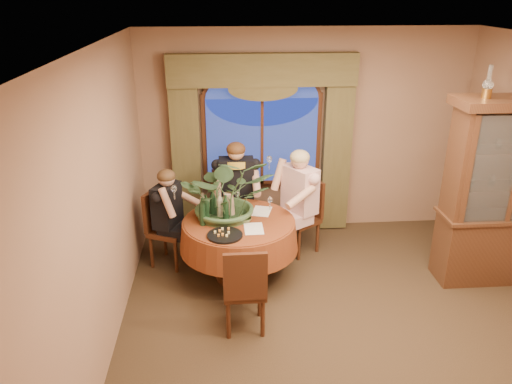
{
  "coord_description": "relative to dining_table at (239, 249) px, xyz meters",
  "views": [
    {
      "loc": [
        -1.16,
        -4.08,
        3.25
      ],
      "look_at": [
        -0.78,
        1.14,
        1.1
      ],
      "focal_mm": 35.0,
      "sensor_mm": 36.0,
      "label": 1
    }
  ],
  "objects": [
    {
      "name": "floor",
      "position": [
        0.98,
        -1.14,
        -0.38
      ],
      "size": [
        5.0,
        5.0,
        0.0
      ],
      "primitive_type": "plane",
      "color": "black",
      "rests_on": "ground"
    },
    {
      "name": "wall_back",
      "position": [
        0.98,
        1.36,
        1.02
      ],
      "size": [
        4.5,
        0.0,
        4.5
      ],
      "primitive_type": "plane",
      "rotation": [
        1.57,
        0.0,
        0.0
      ],
      "color": "#86624B",
      "rests_on": "ground"
    },
    {
      "name": "ceiling",
      "position": [
        0.98,
        -1.14,
        2.42
      ],
      "size": [
        5.0,
        5.0,
        0.0
      ],
      "primitive_type": "plane",
      "rotation": [
        3.14,
        0.0,
        0.0
      ],
      "color": "white",
      "rests_on": "wall_back"
    },
    {
      "name": "window",
      "position": [
        0.38,
        1.29,
        0.92
      ],
      "size": [
        1.62,
        0.1,
        1.32
      ],
      "primitive_type": null,
      "color": "navy",
      "rests_on": "wall_back"
    },
    {
      "name": "arched_transom",
      "position": [
        0.38,
        1.29,
        1.71
      ],
      "size": [
        1.6,
        0.06,
        0.44
      ],
      "primitive_type": null,
      "color": "navy",
      "rests_on": "wall_back"
    },
    {
      "name": "drapery_left",
      "position": [
        -0.65,
        1.24,
        0.8
      ],
      "size": [
        0.38,
        0.14,
        2.32
      ],
      "primitive_type": "cube",
      "color": "#484122",
      "rests_on": "floor"
    },
    {
      "name": "drapery_right",
      "position": [
        1.41,
        1.24,
        0.8
      ],
      "size": [
        0.38,
        0.14,
        2.32
      ],
      "primitive_type": "cube",
      "color": "#484122",
      "rests_on": "floor"
    },
    {
      "name": "swag_valance",
      "position": [
        0.38,
        1.21,
        1.9
      ],
      "size": [
        2.45,
        0.16,
        0.42
      ],
      "primitive_type": null,
      "color": "#484122",
      "rests_on": "wall_back"
    },
    {
      "name": "dining_table",
      "position": [
        0.0,
        0.0,
        0.0
      ],
      "size": [
        1.82,
        1.82,
        0.75
      ],
      "primitive_type": "cylinder",
      "rotation": [
        0.0,
        0.0,
        0.39
      ],
      "color": "maroon",
      "rests_on": "floor"
    },
    {
      "name": "china_cabinet",
      "position": [
        2.97,
        -0.23,
        0.72
      ],
      "size": [
        1.35,
        0.53,
        2.18
      ],
      "primitive_type": "cube",
      "color": "#381F12",
      "rests_on": "floor"
    },
    {
      "name": "oil_lamp_left",
      "position": [
        2.59,
        -0.23,
        1.98
      ],
      "size": [
        0.11,
        0.11,
        0.34
      ],
      "primitive_type": null,
      "color": "#A5722D",
      "rests_on": "china_cabinet"
    },
    {
      "name": "chair_right",
      "position": [
        0.81,
        0.58,
        0.1
      ],
      "size": [
        0.59,
        0.59,
        0.96
      ],
      "primitive_type": "cube",
      "rotation": [
        0.0,
        0.0,
        -4.09
      ],
      "color": "black",
      "rests_on": "floor"
    },
    {
      "name": "chair_back_right",
      "position": [
        -0.09,
        0.97,
        0.1
      ],
      "size": [
        0.46,
        0.46,
        0.96
      ],
      "primitive_type": "cube",
      "rotation": [
        0.0,
        0.0,
        -3.05
      ],
      "color": "black",
      "rests_on": "floor"
    },
    {
      "name": "chair_back",
      "position": [
        -0.86,
        0.38,
        0.1
      ],
      "size": [
        0.55,
        0.55,
        0.96
      ],
      "primitive_type": "cube",
      "rotation": [
        0.0,
        0.0,
        -1.99
      ],
      "color": "black",
      "rests_on": "floor"
    },
    {
      "name": "chair_front_left",
      "position": [
        0.01,
        -0.97,
        0.1
      ],
      "size": [
        0.42,
        0.42,
        0.96
      ],
      "primitive_type": "cube",
      "rotation": [
        0.0,
        0.0,
        0.01
      ],
      "color": "black",
      "rests_on": "floor"
    },
    {
      "name": "person_pink",
      "position": [
        0.79,
        0.52,
        0.34
      ],
      "size": [
        0.67,
        0.69,
        1.43
      ],
      "primitive_type": null,
      "rotation": [
        0.0,
        0.0,
        -4.13
      ],
      "color": "beige",
      "rests_on": "floor"
    },
    {
      "name": "person_back",
      "position": [
        -0.86,
        0.37,
        0.26
      ],
      "size": [
        0.56,
        0.58,
        1.27
      ],
      "primitive_type": null,
      "rotation": [
        0.0,
        0.0,
        -1.98
      ],
      "color": "black",
      "rests_on": "floor"
    },
    {
      "name": "person_scarf",
      "position": [
        0.01,
        0.89,
        0.34
      ],
      "size": [
        0.52,
        0.48,
        1.44
      ],
      "primitive_type": null,
      "rotation": [
        0.0,
        0.0,
        -3.15
      ],
      "color": "black",
      "rests_on": "floor"
    },
    {
      "name": "stoneware_vase",
      "position": [
        -0.11,
        0.14,
        0.52
      ],
      "size": [
        0.15,
        0.15,
        0.28
      ],
      "primitive_type": null,
      "color": "tan",
      "rests_on": "dining_table"
    },
    {
      "name": "centerpiece_plant",
      "position": [
        -0.12,
        0.15,
        1.03
      ],
      "size": [
        1.05,
        1.17,
        0.91
      ],
      "primitive_type": "imported",
      "color": "#3A5C36",
      "rests_on": "dining_table"
    },
    {
      "name": "olive_bowl",
      "position": [
        0.07,
        -0.04,
        0.4
      ],
      "size": [
        0.16,
        0.16,
        0.05
      ],
      "primitive_type": "imported",
      "color": "#525C33",
      "rests_on": "dining_table"
    },
    {
      "name": "cheese_platter",
      "position": [
        -0.17,
        -0.39,
        0.39
      ],
      "size": [
        0.39,
        0.39,
        0.02
      ],
      "primitive_type": "cylinder",
      "color": "black",
      "rests_on": "dining_table"
    },
    {
      "name": "wine_bottle_0",
      "position": [
        -0.41,
        0.07,
        0.54
      ],
      "size": [
        0.07,
        0.07,
        0.33
      ],
      "primitive_type": "cylinder",
      "color": "tan",
      "rests_on": "dining_table"
    },
    {
      "name": "wine_bottle_1",
      "position": [
        -0.15,
        -0.02,
        0.54
      ],
      "size": [
        0.07,
        0.07,
        0.33
      ],
      "primitive_type": "cylinder",
      "color": "black",
      "rests_on": "dining_table"
    },
    {
      "name": "wine_bottle_2",
      "position": [
        -0.41,
        -0.09,
        0.54
      ],
      "size": [
        0.07,
        0.07,
        0.33
      ],
      "primitive_type": "cylinder",
      "color": "black",
      "rests_on": "dining_table"
    },
    {
      "name": "wine_bottle_3",
      "position": [
        -0.21,
        0.05,
        0.54
      ],
      "size": [
        0.07,
        0.07,
        0.33
      ],
      "primitive_type": "cylinder",
      "color": "tan",
      "rests_on": "dining_table"
    },
    {
      "name": "wine_bottle_4",
      "position": [
        -0.3,
        0.16,
        0.54
      ],
      "size": [
        0.07,
        0.07,
        0.33
      ],
      "primitive_type": "cylinder",
      "color": "black",
      "rests_on": "dining_table"
    },
    {
      "name": "wine_bottle_5",
      "position": [
        -0.37,
        -0.0,
        0.54
      ],
      "size": [
        0.07,
        0.07,
        0.33
      ],
      "primitive_type": "cylinder",
      "color": "black",
      "rests_on": "dining_table"
    },
    {
      "name": "tasting_paper_0",
      "position": [
        0.16,
        -0.24,
        0.38
      ],
      "size": [
        0.21,
        0.3,
        0.0
      ],
      "primitive_type": "cube",
      "rotation": [
        0.0,
        0.0,
        0.01
      ],
      "color": "white",
      "rests_on": "dining_table"
    },
    {
      "name": "tasting_paper_1",
      "position": [
        0.28,
        0.23,
        0.38
      ],
      "size": [
        0.28,
        0.35,
        0.0
      ],
      "primitive_type": "cube",
      "rotation": [
        0.0,
        0.0,
        -0.27
      ],
      "color": "white",
      "rests_on": "dining_table"
    },
    {
      "name": "wine_glass_person_pink",
      "position": [
        0.39,
        0.25,
        0.46
      ],
      "size": [
        0.07,
        0.07,
        0.18
      ],
      "primitive_type": null,
      "color": "silver",
      "rests_on": "dining_table"
    },
    {
      "name": "wine_glass_person_back",
      "position": [
        -0.43,
        0.18,
        0.46
      ],
      "size": [
        0.07,
        0.07,
        0.18
      ],
      "primitive_type": null,
      "color": "silver",
      "rests_on": "dining_table"
    },
    {
      "name": "wine_glass_person_scarf",
      "position": [
        0.0,
        0.46,
        0.46
      ],
      "size": [
        0.07,
        0.07,
        0.18
      ],
      "primitive_type": null,
      "color": "silver",
      "rests_on": "dining_table"
    }
  ]
}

